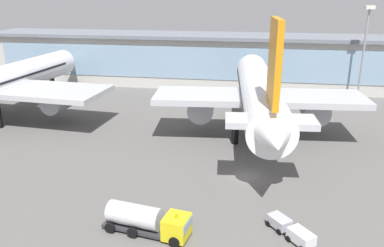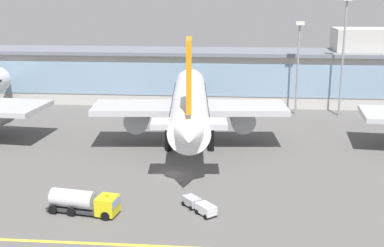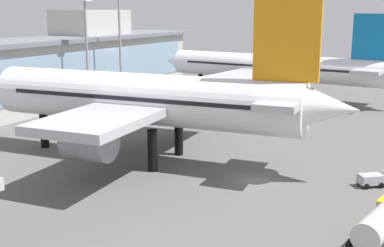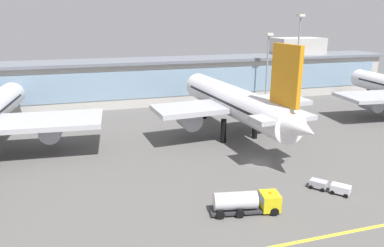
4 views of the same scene
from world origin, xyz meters
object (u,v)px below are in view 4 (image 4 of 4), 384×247
(apron_light_mast_west, at_px, (298,46))
(apron_light_mast_centre, at_px, (268,57))
(baggage_tug_near, at_px, (330,187))
(airliner_near_right, at_px, (234,102))
(fuel_tanker_truck, at_px, (248,202))

(apron_light_mast_west, relative_size, apron_light_mast_centre, 1.25)
(baggage_tug_near, height_order, apron_light_mast_west, apron_light_mast_west)
(airliner_near_right, height_order, apron_light_mast_centre, airliner_near_right)
(fuel_tanker_truck, bearing_deg, apron_light_mast_centre, 70.28)
(baggage_tug_near, bearing_deg, airliner_near_right, 148.47)
(fuel_tanker_truck, xyz_separation_m, baggage_tug_near, (14.00, 1.75, -0.72))
(airliner_near_right, xyz_separation_m, apron_light_mast_west, (30.55, 25.06, 8.89))
(apron_light_mast_west, bearing_deg, fuel_tanker_truck, -126.91)
(fuel_tanker_truck, height_order, apron_light_mast_west, apron_light_mast_west)
(airliner_near_right, xyz_separation_m, fuel_tanker_truck, (-10.27, -29.28, -5.99))
(airliner_near_right, relative_size, apron_light_mast_west, 1.96)
(fuel_tanker_truck, bearing_deg, baggage_tug_near, 17.24)
(apron_light_mast_west, bearing_deg, apron_light_mast_centre, 176.69)
(baggage_tug_near, bearing_deg, fuel_tanker_truck, -122.12)
(baggage_tug_near, height_order, apron_light_mast_centre, apron_light_mast_centre)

